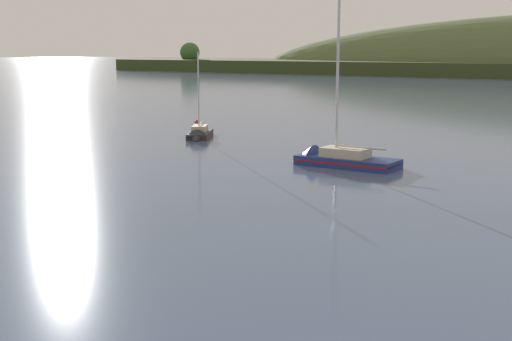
% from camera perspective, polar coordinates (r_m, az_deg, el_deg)
% --- Properties ---
extents(sailboat_near_mooring, '(9.37, 3.66, 15.67)m').
position_cam_1_polar(sailboat_near_mooring, '(55.87, 6.54, 0.62)').
color(sailboat_near_mooring, navy).
rests_on(sailboat_near_mooring, ground).
extents(sailboat_far_left, '(5.07, 7.13, 9.97)m').
position_cam_1_polar(sailboat_far_left, '(72.82, -4.74, 2.85)').
color(sailboat_far_left, '#232328').
rests_on(sailboat_far_left, ground).
extents(mooring_buoy_foreground, '(0.63, 0.63, 0.71)m').
position_cam_1_polar(mooring_buoy_foreground, '(89.20, -4.93, 4.01)').
color(mooring_buoy_foreground, red).
rests_on(mooring_buoy_foreground, ground).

